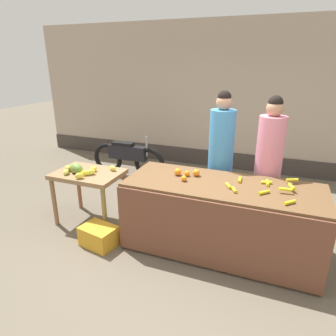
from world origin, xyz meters
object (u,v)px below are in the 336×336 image
Objects in this scene: vendor_woman_blue_shirt at (220,159)px; vendor_woman_pink_shirt at (268,167)px; produce_crate at (99,236)px; produce_sack at (156,190)px; parked_motorcycle at (128,157)px.

vendor_woman_blue_shirt is 0.63m from vendor_woman_pink_shirt.
vendor_woman_blue_shirt reaches higher than vendor_woman_pink_shirt.
produce_crate is 1.28m from produce_sack.
produce_sack is at bearing 176.15° from vendor_woman_pink_shirt.
produce_sack is at bearing 77.87° from produce_crate.
parked_motorcycle is (-2.72, 1.16, -0.53)m from vendor_woman_pink_shirt.
produce_sack is (1.09, -1.05, -0.10)m from parked_motorcycle.
vendor_woman_blue_shirt is 2.44m from parked_motorcycle.
parked_motorcycle is 2.45m from produce_crate.
vendor_woman_pink_shirt is at bearing -3.85° from produce_sack.
parked_motorcycle is (-2.09, 1.12, -0.55)m from vendor_woman_blue_shirt.
produce_crate is (-1.27, -1.18, -0.82)m from vendor_woman_blue_shirt.
vendor_woman_blue_shirt reaches higher than produce_sack.
vendor_woman_blue_shirt is at bearing 42.74° from produce_crate.
produce_sack is (-1.64, 0.11, -0.64)m from vendor_woman_pink_shirt.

